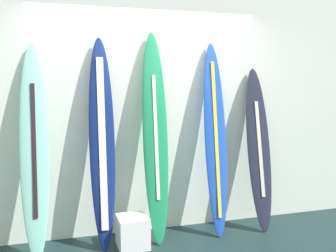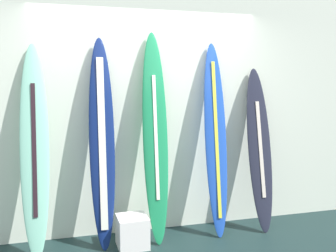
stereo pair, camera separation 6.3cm
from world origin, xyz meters
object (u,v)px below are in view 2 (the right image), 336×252
Objects in this scene: surfboard_navy at (102,144)px; surfboard_cobalt at (216,140)px; surfboard_seafoam at (35,151)px; surfboard_charcoal at (260,149)px; surfboard_emerald at (155,138)px; display_block_left at (132,231)px.

surfboard_cobalt is at bearing 0.23° from surfboard_navy.
surfboard_cobalt is (1.91, 0.02, 0.02)m from surfboard_seafoam.
surfboard_cobalt is at bearing 179.13° from surfboard_charcoal.
display_block_left is (-0.28, -0.14, -0.95)m from surfboard_emerald.
surfboard_emerald reaches higher than display_block_left.
surfboard_emerald reaches higher than surfboard_charcoal.
surfboard_navy is (0.66, 0.01, 0.04)m from surfboard_seafoam.
surfboard_seafoam is at bearing -179.46° from surfboard_emerald.
surfboard_seafoam is at bearing -179.78° from surfboard_charcoal.
display_block_left is at bearing -171.42° from surfboard_cobalt.
surfboard_navy reaches higher than surfboard_seafoam.
surfboard_navy is at bearing 1.12° from surfboard_seafoam.
surfboard_emerald is at bearing -0.15° from surfboard_navy.
surfboard_emerald reaches higher than surfboard_seafoam.
surfboard_seafoam is 1.22m from surfboard_emerald.
surfboard_emerald is 1.04× the size of surfboard_cobalt.
surfboard_charcoal is at bearing -0.10° from surfboard_navy.
surfboard_cobalt is 6.64× the size of display_block_left.
surfboard_emerald is (0.56, -0.00, 0.04)m from surfboard_navy.
surfboard_seafoam is 6.47× the size of display_block_left.
display_block_left is at bearing -153.41° from surfboard_emerald.
surfboard_navy reaches higher than surfboard_cobalt.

